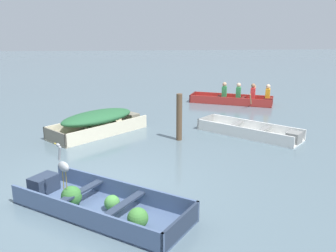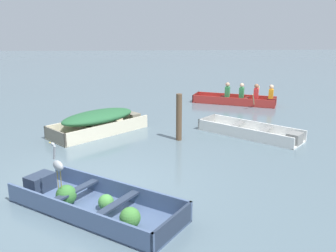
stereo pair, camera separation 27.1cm
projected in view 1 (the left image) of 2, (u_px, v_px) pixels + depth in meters
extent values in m
plane|color=slate|center=(98.00, 189.00, 7.88)|extent=(80.00, 80.00, 0.00)
cube|color=#475B7F|center=(102.00, 211.00, 6.91)|extent=(3.48, 2.95, 0.04)
cube|color=#475B7F|center=(79.00, 216.00, 6.38)|extent=(2.80, 1.99, 0.38)
cube|color=#475B7F|center=(121.00, 190.00, 7.36)|extent=(2.80, 1.99, 0.38)
cube|color=#273246|center=(181.00, 227.00, 6.05)|extent=(0.75, 1.03, 0.38)
cube|color=#273246|center=(44.00, 184.00, 7.60)|extent=(0.61, 0.66, 0.35)
cube|color=#273246|center=(81.00, 191.00, 7.09)|extent=(0.78, 1.02, 0.04)
cube|color=#273246|center=(124.00, 204.00, 6.59)|extent=(0.78, 1.02, 0.04)
sphere|color=#387533|center=(72.00, 196.00, 7.01)|extent=(0.39, 0.39, 0.39)
sphere|color=#4C9342|center=(112.00, 203.00, 6.86)|extent=(0.29, 0.29, 0.29)
sphere|color=#428438|center=(138.00, 218.00, 6.26)|extent=(0.36, 0.36, 0.36)
cube|color=beige|center=(98.00, 132.00, 11.82)|extent=(3.08, 2.95, 0.04)
cube|color=beige|center=(88.00, 124.00, 12.14)|extent=(2.33, 2.11, 0.41)
cube|color=beige|center=(109.00, 130.00, 11.40)|extent=(2.33, 2.11, 0.41)
cube|color=gray|center=(55.00, 137.00, 10.70)|extent=(0.83, 0.91, 0.41)
cube|color=gray|center=(131.00, 118.00, 12.72)|extent=(0.62, 0.63, 0.36)
cube|color=gray|center=(110.00, 121.00, 12.07)|extent=(0.84, 0.91, 0.04)
cube|color=gray|center=(85.00, 127.00, 11.41)|extent=(0.84, 0.91, 0.04)
ellipsoid|color=#286038|center=(98.00, 117.00, 11.68)|extent=(2.63, 2.53, 0.38)
cube|color=white|center=(249.00, 134.00, 11.63)|extent=(3.00, 2.89, 0.04)
cube|color=white|center=(255.00, 126.00, 11.94)|extent=(2.38, 2.22, 0.34)
cube|color=white|center=(242.00, 133.00, 11.25)|extent=(2.38, 2.22, 0.34)
cube|color=gray|center=(206.00, 121.00, 12.53)|extent=(0.69, 0.74, 0.34)
cube|color=gray|center=(294.00, 137.00, 10.74)|extent=(0.56, 0.56, 0.31)
cube|color=gray|center=(264.00, 129.00, 11.28)|extent=(0.71, 0.74, 0.04)
cube|color=gray|center=(235.00, 124.00, 11.86)|extent=(0.71, 0.74, 0.04)
cube|color=#AD2D28|center=(231.00, 103.00, 16.19)|extent=(3.57, 2.23, 0.04)
cube|color=#AD2D28|center=(233.00, 97.00, 16.57)|extent=(3.22, 1.40, 0.33)
cube|color=#AD2D28|center=(229.00, 101.00, 15.74)|extent=(3.22, 1.40, 0.33)
cube|color=maroon|center=(193.00, 97.00, 16.67)|extent=(0.42, 0.90, 0.33)
cube|color=maroon|center=(268.00, 101.00, 15.68)|extent=(0.50, 0.54, 0.30)
cube|color=maroon|center=(243.00, 98.00, 15.97)|extent=(0.48, 0.85, 0.04)
cube|color=maroon|center=(219.00, 97.00, 16.29)|extent=(0.48, 0.85, 0.04)
cube|color=#338C4C|center=(224.00, 92.00, 16.16)|extent=(0.27, 0.33, 0.44)
sphere|color=tan|center=(225.00, 84.00, 16.07)|extent=(0.18, 0.18, 0.18)
cube|color=#338C4C|center=(238.00, 92.00, 15.97)|extent=(0.27, 0.33, 0.44)
sphere|color=beige|center=(239.00, 85.00, 15.89)|extent=(0.18, 0.18, 0.18)
cube|color=red|center=(253.00, 93.00, 15.79)|extent=(0.27, 0.33, 0.44)
sphere|color=#9E7051|center=(253.00, 86.00, 15.70)|extent=(0.18, 0.18, 0.18)
cube|color=orange|center=(268.00, 94.00, 15.61)|extent=(0.27, 0.33, 0.44)
sphere|color=beige|center=(268.00, 86.00, 15.52)|extent=(0.18, 0.18, 0.18)
cylinder|color=tan|center=(255.00, 92.00, 16.53)|extent=(0.29, 0.61, 0.55)
cylinder|color=tan|center=(251.00, 99.00, 15.11)|extent=(0.29, 0.61, 0.55)
cylinder|color=olive|center=(63.00, 181.00, 6.80)|extent=(0.02, 0.02, 0.35)
cylinder|color=olive|center=(66.00, 180.00, 6.84)|extent=(0.02, 0.02, 0.35)
ellipsoid|color=#93999E|center=(64.00, 167.00, 6.75)|extent=(0.31, 0.34, 0.18)
cylinder|color=#93999E|center=(60.00, 153.00, 6.77)|extent=(0.11, 0.12, 0.28)
ellipsoid|color=#93999E|center=(58.00, 145.00, 6.76)|extent=(0.12, 0.12, 0.06)
cone|color=gold|center=(56.00, 144.00, 6.82)|extent=(0.08, 0.09, 0.02)
cylinder|color=brown|center=(179.00, 117.00, 10.96)|extent=(0.17, 0.17, 1.39)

